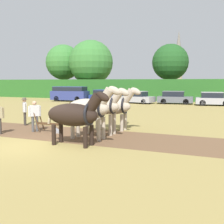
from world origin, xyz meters
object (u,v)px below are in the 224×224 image
(tree_center_left, at_px, (170,62))
(parked_car_center_right, at_px, (213,99))
(draft_horse_trail_right, at_px, (113,106))
(farmer_beside_team, at_px, (125,109))
(tree_far_left, at_px, (63,62))
(farmer_at_plow, at_px, (35,114))
(draft_horse_lead_left, at_px, (75,115))
(parked_car_left, at_px, (106,96))
(draft_horse_trail_left, at_px, (103,107))
(church_spire, at_px, (178,59))
(parked_van, at_px, (70,94))
(parked_car_center, at_px, (175,98))
(draft_horse_lead_right, at_px, (90,108))
(parked_car_center_left, at_px, (137,97))
(tree_left, at_px, (91,62))
(farmer_onlooker_right, at_px, (25,109))
(plow, at_px, (50,127))

(tree_center_left, distance_m, parked_car_center_right, 12.30)
(draft_horse_trail_right, bearing_deg, farmer_beside_team, 86.28)
(draft_horse_trail_right, bearing_deg, tree_far_left, 126.98)
(farmer_at_plow, relative_size, farmer_beside_team, 0.97)
(tree_center_left, height_order, draft_horse_lead_left, tree_center_left)
(tree_far_left, relative_size, draft_horse_trail_right, 3.04)
(parked_car_left, bearing_deg, draft_horse_trail_left, -57.86)
(church_spire, height_order, parked_car_center_right, church_spire)
(parked_van, relative_size, parked_car_center, 1.19)
(tree_center_left, distance_m, draft_horse_lead_right, 30.95)
(church_spire, distance_m, parked_car_center_left, 49.23)
(tree_left, distance_m, parked_car_center_left, 14.78)
(church_spire, xyz_separation_m, farmer_onlooker_right, (1.72, -67.51, -7.84))
(draft_horse_trail_left, relative_size, draft_horse_trail_right, 0.90)
(draft_horse_lead_left, relative_size, farmer_onlooker_right, 1.76)
(draft_horse_lead_left, relative_size, plow, 1.92)
(plow, distance_m, parked_car_left, 22.13)
(draft_horse_lead_left, distance_m, parked_car_center, 23.39)
(church_spire, relative_size, farmer_at_plow, 10.34)
(draft_horse_trail_left, bearing_deg, parked_van, 125.25)
(farmer_onlooker_right, bearing_deg, plow, -71.06)
(draft_horse_lead_right, relative_size, farmer_onlooker_right, 1.66)
(draft_horse_trail_right, distance_m, parked_car_left, 21.19)
(tree_far_left, distance_m, parked_car_center, 22.71)
(parked_car_left, distance_m, parked_car_center_left, 4.54)
(draft_horse_lead_left, relative_size, draft_horse_trail_left, 1.11)
(tree_far_left, relative_size, parked_car_center_left, 2.11)
(parked_van, bearing_deg, plow, -65.57)
(draft_horse_lead_left, bearing_deg, parked_car_center, 90.47)
(tree_center_left, bearing_deg, draft_horse_trail_right, -85.55)
(parked_car_left, xyz_separation_m, parked_car_center_left, (4.48, -0.73, -0.05))
(draft_horse_trail_left, xyz_separation_m, farmer_beside_team, (0.15, 2.97, -0.41))
(draft_horse_trail_right, xyz_separation_m, parked_car_center, (0.03, 19.30, -0.59))
(tree_center_left, relative_size, parked_car_center, 1.93)
(tree_far_left, height_order, farmer_beside_team, tree_far_left)
(tree_left, height_order, church_spire, church_spire)
(draft_horse_lead_right, bearing_deg, parked_car_center_right, 79.11)
(tree_left, distance_m, plow, 32.38)
(draft_horse_lead_right, relative_size, plow, 1.81)
(tree_center_left, xyz_separation_m, parked_car_center, (2.20, -8.59, -4.71))
(parked_car_center_left, bearing_deg, draft_horse_trail_right, -65.79)
(farmer_beside_team, bearing_deg, farmer_onlooker_right, -160.11)
(draft_horse_trail_left, relative_size, plow, 1.73)
(church_spire, distance_m, parked_car_center, 48.92)
(draft_horse_trail_left, bearing_deg, church_spire, 96.74)
(parked_car_left, bearing_deg, tree_far_left, 152.71)
(tree_center_left, distance_m, parked_car_left, 11.86)
(church_spire, distance_m, draft_horse_trail_left, 69.14)
(tree_left, distance_m, parked_van, 10.22)
(tree_left, bearing_deg, tree_center_left, 1.88)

